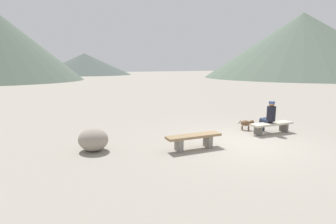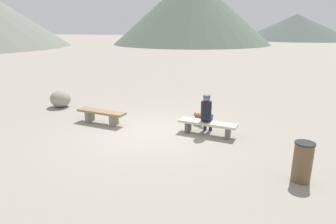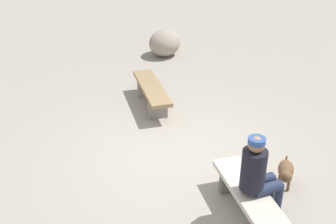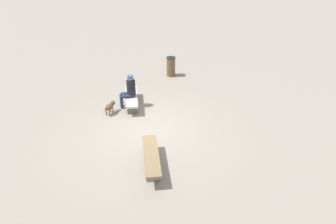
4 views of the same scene
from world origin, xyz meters
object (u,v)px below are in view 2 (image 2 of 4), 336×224
object	(u,v)px
bench_left	(101,114)
dog	(200,117)
bench_right	(208,125)
trash_bin	(303,162)
seated_person	(207,112)
boulder	(60,99)

from	to	relation	value
bench_left	dog	distance (m)	3.44
bench_left	bench_right	distance (m)	3.74
dog	trash_bin	bearing A→B (deg)	-9.01
bench_right	dog	xyz separation A→B (m)	(-0.40, 0.88, -0.03)
seated_person	dog	xyz separation A→B (m)	(-0.34, 0.79, -0.44)
dog	boulder	distance (m)	6.13
bench_right	trash_bin	world-z (taller)	trash_bin
dog	boulder	xyz separation A→B (m)	(-6.09, 0.69, 0.07)
dog	boulder	size ratio (longest dim) A/B	0.55
dog	boulder	bearing A→B (deg)	-147.32
bench_right	dog	size ratio (longest dim) A/B	3.55
dog	trash_bin	size ratio (longest dim) A/B	0.58
trash_bin	bench_left	bearing A→B (deg)	159.30
bench_left	trash_bin	xyz separation A→B (m)	(6.14, -2.32, 0.13)
trash_bin	seated_person	bearing A→B (deg)	136.45
boulder	dog	bearing A→B (deg)	-6.49
seated_person	trash_bin	xyz separation A→B (m)	(2.47, -2.35, -0.27)
bench_right	seated_person	distance (m)	0.42
bench_right	trash_bin	size ratio (longest dim) A/B	2.05
trash_bin	dog	bearing A→B (deg)	131.82
bench_left	boulder	distance (m)	3.13
bench_left	dog	world-z (taller)	bench_left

